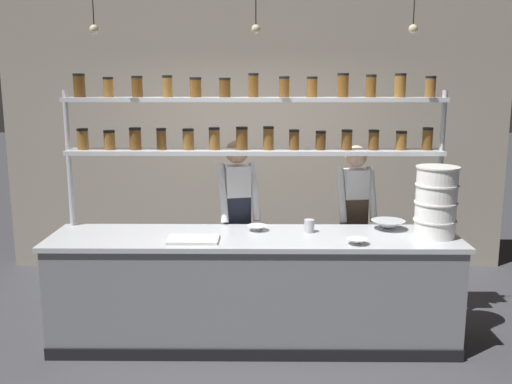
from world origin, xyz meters
The scene contains 13 objects.
ground_plane centered at (0.00, 0.00, 0.00)m, with size 40.00×40.00×0.00m, color #3D3D42.
back_wall centered at (0.00, 2.05, 1.57)m, with size 5.75×0.12×3.14m, color #9E9384.
prep_counter centered at (0.00, 0.00, 0.46)m, with size 3.35×0.76×0.92m.
spice_shelf_unit centered at (-0.01, 0.33, 1.77)m, with size 3.24×0.28×2.23m.
chef_left centered at (-0.16, 0.56, 0.95)m, with size 0.41×0.34×1.65m.
chef_center centered at (0.93, 0.68, 0.91)m, with size 0.39×0.31×1.59m.
container_stack centered at (1.47, -0.02, 1.21)m, with size 0.34×0.34×0.58m.
cutting_board centered at (-0.48, -0.17, 0.93)m, with size 0.40×0.26×0.02m.
prep_bowl_near_left centered at (0.80, -0.25, 0.94)m, with size 0.17×0.17×0.05m.
prep_bowl_center_front centered at (0.02, 0.15, 0.94)m, with size 0.17×0.17×0.05m.
prep_bowl_center_back centered at (1.14, 0.21, 0.96)m, with size 0.29×0.29×0.08m.
serving_cup_front centered at (0.46, 0.11, 0.97)m, with size 0.08×0.08×0.11m.
pendant_light_row centered at (0.00, 0.00, 2.58)m, with size 2.51×0.07×0.57m.
Camera 1 is at (0.06, -4.51, 2.16)m, focal length 40.00 mm.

